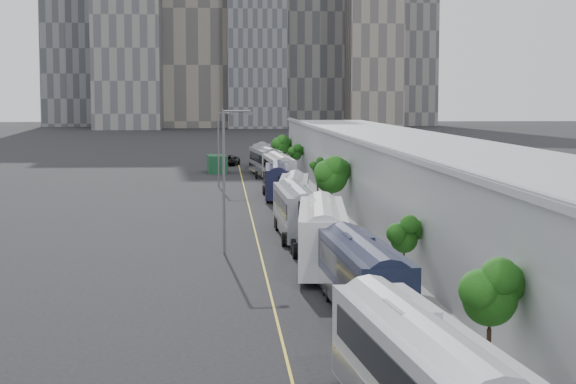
{
  "coord_description": "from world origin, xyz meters",
  "views": [
    {
      "loc": [
        -4.03,
        -23.84,
        10.52
      ],
      "look_at": [
        1.18,
        52.33,
        3.0
      ],
      "focal_mm": 60.0,
      "sensor_mm": 36.0,
      "label": 1
    }
  ],
  "objects": [
    {
      "name": "street_lamp_near",
      "position": [
        -3.77,
        40.45,
        5.55
      ],
      "size": [
        2.04,
        0.22,
        9.71
      ],
      "color": "#59595E",
      "rests_on": "ground"
    },
    {
      "name": "bus_3",
      "position": [
        1.62,
        48.24,
        1.64
      ],
      "size": [
        2.98,
        13.36,
        3.89
      ],
      "rotation": [
        0.0,
        0.0,
        0.02
      ],
      "color": "gray",
      "rests_on": "ground"
    },
    {
      "name": "sidewalk",
      "position": [
        9.0,
        55.0,
        0.06
      ],
      "size": [
        10.0,
        170.0,
        0.12
      ],
      "primitive_type": "cube",
      "color": "gray",
      "rests_on": "ground"
    },
    {
      "name": "bus_6",
      "position": [
        2.65,
        89.62,
        1.61
      ],
      "size": [
        3.23,
        13.12,
        3.8
      ],
      "rotation": [
        0.0,
        0.0,
        0.05
      ],
      "color": "silver",
      "rests_on": "ground"
    },
    {
      "name": "tree_2",
      "position": [
        5.37,
        58.44,
        4.1
      ],
      "size": [
        2.85,
        2.85,
        5.54
      ],
      "color": "black",
      "rests_on": "ground"
    },
    {
      "name": "bus_7",
      "position": [
        1.72,
        105.1,
        1.66
      ],
      "size": [
        3.97,
        13.67,
        3.94
      ],
      "rotation": [
        0.0,
        0.0,
        0.09
      ],
      "color": "gray",
      "rests_on": "ground"
    },
    {
      "name": "street_lamp_far",
      "position": [
        -4.28,
        89.25,
        5.07
      ],
      "size": [
        2.04,
        0.22,
        8.77
      ],
      "color": "#59595E",
      "rests_on": "ground"
    },
    {
      "name": "bus_1",
      "position": [
        2.69,
        21.57,
        1.57
      ],
      "size": [
        3.11,
        12.85,
        3.73
      ],
      "rotation": [
        0.0,
        0.0,
        0.04
      ],
      "color": "#171B34",
      "rests_on": "ground"
    },
    {
      "name": "bus_2",
      "position": [
        2.08,
        34.61,
        1.72
      ],
      "size": [
        4.07,
        14.13,
        4.07
      ],
      "rotation": [
        0.0,
        0.0,
        -0.09
      ],
      "color": "white",
      "rests_on": "ground"
    },
    {
      "name": "tree_0",
      "position": [
        5.76,
        10.39,
        3.43
      ],
      "size": [
        2.07,
        2.07,
        4.49
      ],
      "color": "black",
      "rests_on": "ground"
    },
    {
      "name": "bus_5",
      "position": [
        1.72,
        76.51,
        1.52
      ],
      "size": [
        3.1,
        12.4,
        3.59
      ],
      "rotation": [
        0.0,
        0.0,
        -0.05
      ],
      "color": "black",
      "rests_on": "ground"
    },
    {
      "name": "bus_4",
      "position": [
        2.3,
        61.04,
        1.52
      ],
      "size": [
        3.67,
        12.52,
        3.61
      ],
      "rotation": [
        0.0,
        0.0,
        -0.1
      ],
      "color": "#9CA0A6",
      "rests_on": "ground"
    },
    {
      "name": "tree_4",
      "position": [
        5.97,
        106.94,
        3.02
      ],
      "size": [
        1.67,
        1.67,
        3.88
      ],
      "color": "black",
      "rests_on": "ground"
    },
    {
      "name": "bus_8",
      "position": [
        1.68,
        117.21,
        1.58
      ],
      "size": [
        3.4,
        12.93,
        3.74
      ],
      "rotation": [
        0.0,
        0.0,
        -0.06
      ],
      "color": "#919299",
      "rests_on": "ground"
    },
    {
      "name": "shipping_container",
      "position": [
        -4.78,
        111.17,
        1.23
      ],
      "size": [
        3.01,
        5.89,
        2.46
      ],
      "primitive_type": "cube",
      "rotation": [
        0.0,
        0.0,
        0.08
      ],
      "color": "#123B21",
      "rests_on": "ground"
    },
    {
      "name": "suv",
      "position": [
        -3.03,
        125.24,
        0.78
      ],
      "size": [
        3.81,
        6.09,
        1.57
      ],
      "primitive_type": "imported",
      "rotation": [
        0.0,
        0.0,
        -0.23
      ],
      "color": "black",
      "rests_on": "ground"
    },
    {
      "name": "depot",
      "position": [
        12.99,
        55.0,
        3.51
      ],
      "size": [
        12.45,
        160.4,
        7.2
      ],
      "color": "gray",
      "rests_on": "ground"
    },
    {
      "name": "tree_1",
      "position": [
        6.03,
        28.54,
        2.85
      ],
      "size": [
        1.54,
        1.54,
        3.65
      ],
      "color": "black",
      "rests_on": "ground"
    },
    {
      "name": "lane_line",
      "position": [
        -1.5,
        55.0,
        0.01
      ],
      "size": [
        0.12,
        160.0,
        0.02
      ],
      "primitive_type": "cube",
      "color": "gold",
      "rests_on": "ground"
    },
    {
      "name": "tree_3",
      "position": [
        6.22,
        79.18,
        2.95
      ],
      "size": [
        1.15,
        1.15,
        3.62
      ],
      "color": "black",
      "rests_on": "ground"
    },
    {
      "name": "tree_5",
      "position": [
        5.34,
        129.52,
        3.15
      ],
      "size": [
        2.84,
        2.84,
        4.58
      ],
      "color": "black",
      "rests_on": "ground"
    }
  ]
}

